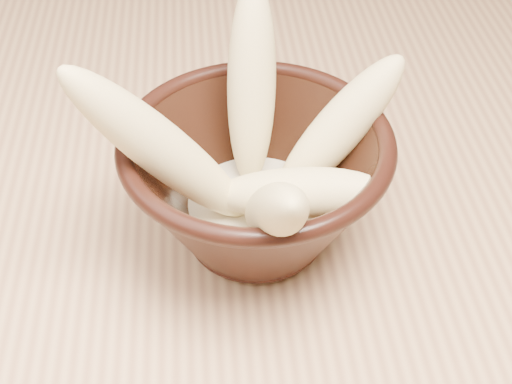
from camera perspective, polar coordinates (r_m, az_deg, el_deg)
table at (r=0.77m, az=-19.01°, el=-1.87°), size 1.20×0.80×0.75m
bowl at (r=0.55m, az=0.00°, el=0.73°), size 0.21×0.21×0.11m
milk_puddle at (r=0.57m, az=0.00°, el=-1.32°), size 0.12×0.12×0.02m
banana_upright at (r=0.56m, az=-0.37°, el=8.51°), size 0.05×0.10×0.17m
banana_left at (r=0.50m, az=-7.52°, el=3.41°), size 0.15×0.05×0.17m
banana_right at (r=0.55m, az=6.59°, el=5.00°), size 0.13×0.07×0.13m
banana_across at (r=0.52m, az=3.27°, el=-0.07°), size 0.14×0.08×0.07m
banana_front at (r=0.48m, az=1.53°, el=-1.59°), size 0.05×0.14×0.14m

